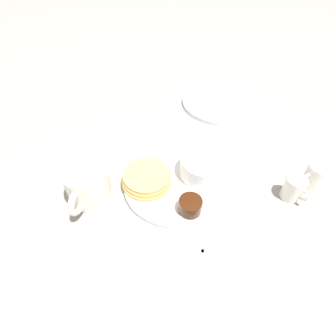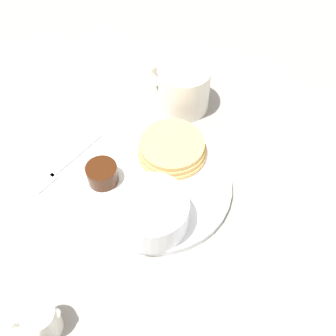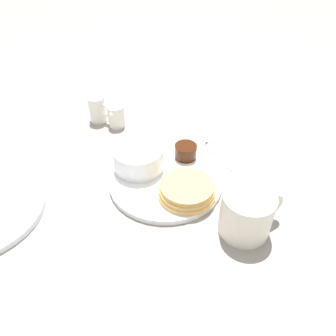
% 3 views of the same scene
% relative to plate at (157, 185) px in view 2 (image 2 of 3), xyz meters
% --- Properties ---
extents(ground_plane, '(4.00, 4.00, 0.00)m').
position_rel_plate_xyz_m(ground_plane, '(0.00, 0.00, -0.01)').
color(ground_plane, gray).
extents(plate, '(0.23, 0.23, 0.01)m').
position_rel_plate_xyz_m(plate, '(0.00, 0.00, 0.00)').
color(plate, white).
rests_on(plate, ground_plane).
extents(pancake_stack, '(0.11, 0.11, 0.03)m').
position_rel_plate_xyz_m(pancake_stack, '(0.06, -0.02, 0.02)').
color(pancake_stack, tan).
rests_on(pancake_stack, plate).
extents(bowl, '(0.10, 0.10, 0.05)m').
position_rel_plate_xyz_m(bowl, '(-0.07, 0.01, 0.03)').
color(bowl, white).
rests_on(bowl, plate).
extents(syrup_cup, '(0.05, 0.05, 0.03)m').
position_rel_plate_xyz_m(syrup_cup, '(0.01, 0.08, 0.02)').
color(syrup_cup, '#38190A').
rests_on(syrup_cup, plate).
extents(butter_ramekin, '(0.04, 0.04, 0.04)m').
position_rel_plate_xyz_m(butter_ramekin, '(-0.08, 0.02, 0.02)').
color(butter_ramekin, white).
rests_on(butter_ramekin, plate).
extents(coffee_mug, '(0.10, 0.11, 0.08)m').
position_rel_plate_xyz_m(coffee_mug, '(0.18, -0.04, 0.04)').
color(coffee_mug, silver).
rests_on(coffee_mug, ground_plane).
extents(creamer_pitcher_near, '(0.04, 0.06, 0.06)m').
position_rel_plate_xyz_m(creamer_pitcher_near, '(-0.21, 0.14, 0.02)').
color(creamer_pitcher_near, white).
rests_on(creamer_pitcher_near, ground_plane).
extents(fork, '(0.12, 0.10, 0.00)m').
position_rel_plate_xyz_m(fork, '(0.04, 0.15, -0.00)').
color(fork, silver).
rests_on(fork, ground_plane).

